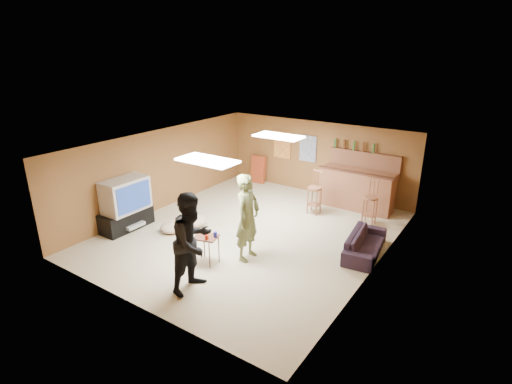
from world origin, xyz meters
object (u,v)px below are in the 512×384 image
Objects in this scene: person_black at (193,242)px; tv_body at (125,195)px; bar_counter at (357,189)px; sofa at (365,244)px; person_olive at (248,218)px; tray_table at (207,250)px.

tv_body is at bearing 73.29° from person_black.
sofa is at bearing -64.88° from bar_counter.
tv_body is 3.25m from person_black.
tv_body reaches higher than sofa.
person_olive is (3.27, 0.47, 0.03)m from tv_body.
person_black is 3.82m from sofa.
person_olive reaches higher than bar_counter.
bar_counter is at bearing -16.10° from person_olive.
tray_table is (2.68, -0.17, -0.60)m from tv_body.
bar_counter is 4.09m from person_olive.
person_black reaches higher than tray_table.
bar_counter reaches higher than sofa.
bar_counter is (4.15, 4.45, -0.35)m from tv_body.
person_black is (3.09, -1.01, 0.05)m from tv_body.
tv_body reaches higher than tray_table.
person_olive is 2.65m from sofa.
person_black reaches higher than sofa.
person_olive is at bearing 8.21° from tv_body.
tray_table is (-2.60, -2.22, 0.06)m from sofa.
bar_counter is 5.57m from person_black.
sofa is at bearing -55.45° from person_olive.
tv_body is 0.59× the size of person_olive.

